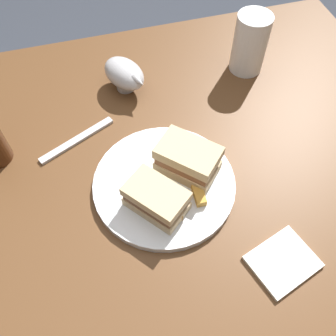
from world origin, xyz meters
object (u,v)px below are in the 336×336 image
object	(u,v)px
plate	(164,184)
pint_glass	(249,47)
sandwich_half_left	(156,199)
napkin	(283,262)
sandwich_half_right	(188,159)
gravy_boat	(125,74)
fork	(77,140)

from	to	relation	value
plate	pint_glass	distance (m)	0.41
plate	sandwich_half_left	size ratio (longest dim) A/B	2.17
plate	napkin	bearing A→B (deg)	-52.85
sandwich_half_right	plate	bearing A→B (deg)	-162.47
gravy_boat	napkin	world-z (taller)	gravy_boat
plate	pint_glass	world-z (taller)	pint_glass
pint_glass	sandwich_half_right	bearing A→B (deg)	-131.73
gravy_boat	napkin	size ratio (longest dim) A/B	1.22
sandwich_half_left	gravy_boat	size ratio (longest dim) A/B	0.96
plate	sandwich_half_left	world-z (taller)	sandwich_half_left
sandwich_half_left	fork	world-z (taller)	sandwich_half_left
plate	fork	world-z (taller)	plate
sandwich_half_right	pint_glass	size ratio (longest dim) A/B	0.93
gravy_boat	napkin	xyz separation A→B (m)	(0.17, -0.50, -0.04)
sandwich_half_left	gravy_boat	xyz separation A→B (m)	(0.01, 0.34, 0.00)
gravy_boat	fork	distance (m)	0.19
pint_glass	gravy_boat	bearing A→B (deg)	178.21
plate	fork	xyz separation A→B (m)	(-0.15, 0.16, -0.00)
gravy_boat	sandwich_half_left	bearing A→B (deg)	-92.25
sandwich_half_left	pint_glass	bearing A→B (deg)	46.14
sandwich_half_left	napkin	distance (m)	0.25
plate	sandwich_half_left	bearing A→B (deg)	-120.03
gravy_boat	pint_glass	bearing A→B (deg)	-1.79
sandwich_half_right	gravy_boat	size ratio (longest dim) A/B	1.00
pint_glass	fork	world-z (taller)	pint_glass
gravy_boat	fork	xyz separation A→B (m)	(-0.14, -0.13, -0.04)
sandwich_half_right	pint_glass	distance (m)	0.36
sandwich_half_left	napkin	xyz separation A→B (m)	(0.18, -0.16, -0.04)
napkin	pint_glass	bearing A→B (deg)	74.87
napkin	sandwich_half_left	bearing A→B (deg)	139.20
pint_glass	plate	bearing A→B (deg)	-135.74
sandwich_half_left	sandwich_half_right	xyz separation A→B (m)	(0.08, 0.06, 0.01)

